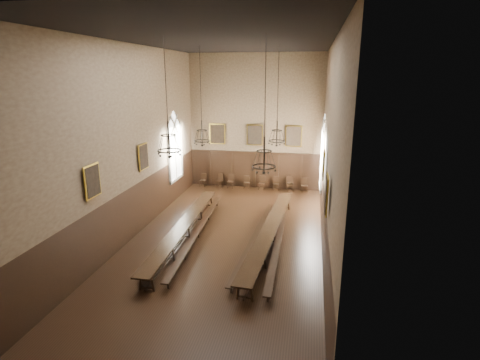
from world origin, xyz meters
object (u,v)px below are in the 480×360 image
(table_right, at_px, (270,235))
(chair_0, at_px, (203,183))
(chair_5, at_px, (276,186))
(chair_7, at_px, (304,188))
(chair_2, at_px, (231,184))
(chair_3, at_px, (247,185))
(chandelier_back_right, at_px, (277,135))
(chair_1, at_px, (219,183))
(chandelier_back_left, at_px, (202,135))
(chandelier_front_right, at_px, (264,159))
(table_left, at_px, (184,231))
(bench_right_outer, at_px, (279,240))
(chandelier_front_left, at_px, (169,144))
(chair_4, at_px, (262,185))
(chair_6, at_px, (290,187))
(bench_left_inner, at_px, (198,232))
(bench_right_inner, at_px, (255,239))
(bench_left_outer, at_px, (174,231))

(table_right, distance_m, chair_0, 10.13)
(chair_5, bearing_deg, chair_7, -5.96)
(chair_2, bearing_deg, chair_5, 5.95)
(chair_3, relative_size, chandelier_back_right, 0.18)
(chair_1, distance_m, chair_5, 3.96)
(chandelier_back_left, bearing_deg, chair_5, 59.41)
(chandelier_front_right, bearing_deg, chandelier_back_right, 89.93)
(table_left, distance_m, chandelier_back_right, 6.57)
(bench_right_outer, distance_m, chandelier_front_left, 6.74)
(chandelier_back_right, bearing_deg, chandelier_front_right, -90.07)
(chandelier_back_left, relative_size, chandelier_back_right, 1.03)
(chair_4, xyz_separation_m, chair_6, (1.92, -0.02, 0.03))
(bench_left_inner, relative_size, chandelier_back_left, 2.03)
(bench_right_inner, xyz_separation_m, chair_3, (-1.91, 8.68, 0.00))
(bench_left_outer, bearing_deg, chair_0, 96.86)
(table_right, xyz_separation_m, chandelier_back_left, (-3.95, 2.65, 4.18))
(bench_left_inner, xyz_separation_m, chandelier_back_left, (-0.48, 2.65, 4.31))
(chair_5, bearing_deg, chair_6, -5.01)
(bench_right_outer, bearing_deg, chair_5, 96.43)
(chair_1, height_order, chair_7, chair_1)
(table_right, height_order, bench_left_inner, table_right)
(table_right, height_order, chair_7, chair_7)
(table_right, bearing_deg, chandelier_back_right, 90.73)
(bench_left_inner, relative_size, chair_2, 10.35)
(bench_right_inner, bearing_deg, bench_left_inner, 175.54)
(bench_right_inner, relative_size, chandelier_front_right, 1.84)
(bench_right_outer, relative_size, chair_1, 9.94)
(chair_2, bearing_deg, chandelier_front_left, -85.44)
(chair_2, distance_m, chair_7, 5.06)
(chair_0, bearing_deg, chair_3, 5.03)
(chair_2, height_order, chair_6, chair_6)
(chair_4, bearing_deg, chair_1, -174.92)
(table_left, bearing_deg, chair_5, 67.83)
(bench_left_outer, height_order, chair_7, chair_7)
(table_right, xyz_separation_m, chandelier_front_right, (-0.04, -2.33, 4.15))
(table_left, relative_size, chair_1, 10.23)
(chandelier_front_left, bearing_deg, chair_6, 68.88)
(table_right, xyz_separation_m, bench_left_inner, (-3.47, -0.00, -0.13))
(bench_right_outer, bearing_deg, chandelier_front_right, -102.11)
(chair_0, distance_m, chandelier_back_left, 7.38)
(bench_left_inner, height_order, chair_5, chair_5)
(chandelier_back_left, bearing_deg, chair_0, 106.98)
(bench_right_inner, relative_size, bench_right_outer, 0.92)
(chair_4, height_order, chandelier_back_right, chandelier_back_right)
(chair_7, bearing_deg, chandelier_back_left, -145.87)
(table_left, height_order, chandelier_back_right, chandelier_back_right)
(chandelier_front_left, xyz_separation_m, chandelier_front_right, (3.74, 0.07, -0.46))
(bench_left_outer, distance_m, chair_2, 8.51)
(chair_5, distance_m, chandelier_front_left, 12.26)
(chair_2, distance_m, chandelier_front_left, 11.78)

